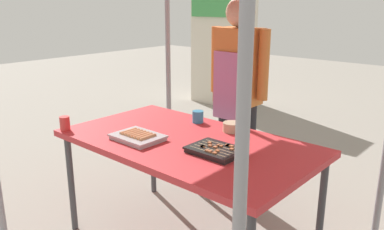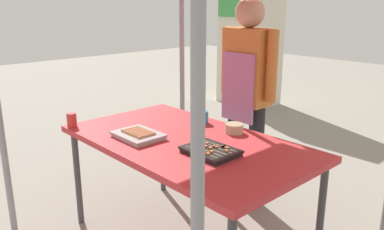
{
  "view_description": "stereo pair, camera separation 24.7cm",
  "coord_description": "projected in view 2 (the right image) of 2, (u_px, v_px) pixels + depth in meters",
  "views": [
    {
      "loc": [
        1.57,
        -1.73,
        1.58
      ],
      "look_at": [
        0.0,
        0.05,
        0.9
      ],
      "focal_mm": 37.18,
      "sensor_mm": 36.0,
      "label": 1
    },
    {
      "loc": [
        1.75,
        -1.56,
        1.58
      ],
      "look_at": [
        0.0,
        0.05,
        0.9
      ],
      "focal_mm": 37.18,
      "sensor_mm": 36.0,
      "label": 2
    }
  ],
  "objects": [
    {
      "name": "condiment_bowl",
      "position": [
        234.0,
        128.0,
        2.6
      ],
      "size": [
        0.12,
        0.12,
        0.06
      ],
      "primitive_type": "cylinder",
      "color": "#BFB28C",
      "rests_on": "stall_table"
    },
    {
      "name": "drink_cup_by_wok",
      "position": [
        72.0,
        120.0,
        2.73
      ],
      "size": [
        0.07,
        0.07,
        0.1
      ],
      "primitive_type": "cylinder",
      "color": "red",
      "rests_on": "stall_table"
    },
    {
      "name": "stall_table",
      "position": [
        186.0,
        147.0,
        2.5
      ],
      "size": [
        1.6,
        0.9,
        0.75
      ],
      "color": "#C63338",
      "rests_on": "ground"
    },
    {
      "name": "vendor_woman",
      "position": [
        247.0,
        86.0,
        3.04
      ],
      "size": [
        0.52,
        0.23,
        1.61
      ],
      "rotation": [
        0.0,
        0.0,
        3.14
      ],
      "color": "black",
      "rests_on": "ground"
    },
    {
      "name": "drink_cup_near_edge",
      "position": [
        203.0,
        117.0,
        2.82
      ],
      "size": [
        0.08,
        0.08,
        0.08
      ],
      "primitive_type": "cylinder",
      "color": "#338CBF",
      "rests_on": "stall_table"
    },
    {
      "name": "tray_meat_skewers",
      "position": [
        211.0,
        151.0,
        2.24
      ],
      "size": [
        0.3,
        0.23,
        0.04
      ],
      "color": "black",
      "rests_on": "stall_table"
    },
    {
      "name": "neighbor_stall_left",
      "position": [
        250.0,
        42.0,
        6.19
      ],
      "size": [
        0.86,
        0.61,
        1.92
      ],
      "color": "beige",
      "rests_on": "ground"
    },
    {
      "name": "tray_grilled_sausages",
      "position": [
        138.0,
        135.0,
        2.51
      ],
      "size": [
        0.31,
        0.23,
        0.05
      ],
      "color": "#ADADB2",
      "rests_on": "stall_table"
    }
  ]
}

